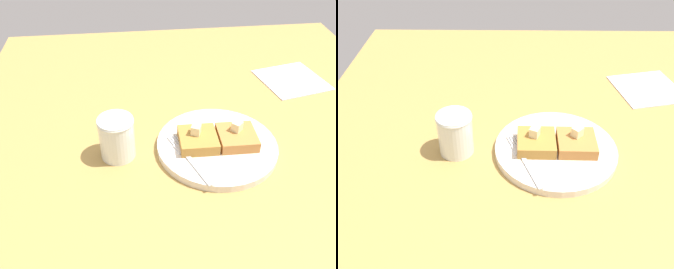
% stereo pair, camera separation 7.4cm
% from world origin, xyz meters
% --- Properties ---
extents(table_surface, '(1.06, 1.06, 0.02)m').
position_xyz_m(table_surface, '(0.00, 0.00, 0.01)').
color(table_surface, '#AD8845').
rests_on(table_surface, ground).
extents(plate, '(0.25, 0.25, 0.02)m').
position_xyz_m(plate, '(-0.02, 0.09, 0.03)').
color(plate, silver).
rests_on(plate, table_surface).
extents(toast_slice_left, '(0.08, 0.08, 0.02)m').
position_xyz_m(toast_slice_left, '(-0.06, 0.09, 0.05)').
color(toast_slice_left, '#BE7A3A').
rests_on(toast_slice_left, plate).
extents(toast_slice_middle, '(0.08, 0.08, 0.02)m').
position_xyz_m(toast_slice_middle, '(0.02, 0.09, 0.05)').
color(toast_slice_middle, '#B27D35').
rests_on(toast_slice_middle, plate).
extents(butter_pat_primary, '(0.03, 0.03, 0.02)m').
position_xyz_m(butter_pat_primary, '(-0.06, 0.08, 0.07)').
color(butter_pat_primary, beige).
rests_on(butter_pat_primary, toast_slice_left).
extents(butter_pat_secondary, '(0.02, 0.02, 0.02)m').
position_xyz_m(butter_pat_secondary, '(0.02, 0.09, 0.07)').
color(butter_pat_secondary, beige).
rests_on(butter_pat_secondary, toast_slice_middle).
extents(fork, '(0.07, 0.16, 0.00)m').
position_xyz_m(fork, '(0.05, 0.13, 0.04)').
color(fork, silver).
rests_on(fork, plate).
extents(syrup_jar, '(0.07, 0.07, 0.09)m').
position_xyz_m(syrup_jar, '(0.18, 0.09, 0.06)').
color(syrup_jar, '#5B270F').
rests_on(syrup_jar, table_surface).
extents(napkin, '(0.19, 0.19, 0.00)m').
position_xyz_m(napkin, '(-0.28, -0.16, 0.02)').
color(napkin, white).
rests_on(napkin, table_surface).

